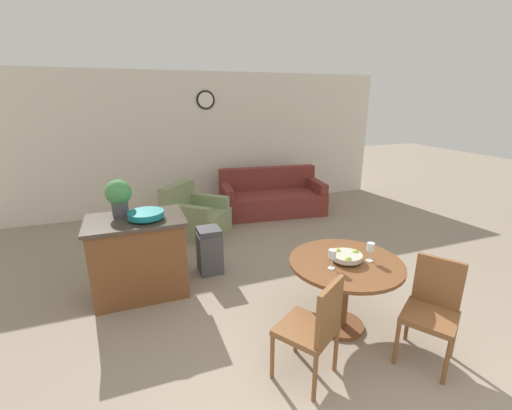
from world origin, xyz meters
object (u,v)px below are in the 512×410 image
wine_glass_left (332,255)px  wine_glass_right (371,248)px  dining_chair_near_right (433,306)px  couch (271,198)px  fruit_bowl (346,256)px  trash_bin (210,250)px  dining_chair_near_left (314,326)px  armchair (194,217)px  teal_bowl (146,215)px  kitchen_island (139,256)px  potted_plant (119,195)px  dining_table (345,277)px

wine_glass_left → wine_glass_right: bearing=0.2°
dining_chair_near_right → wine_glass_right: (-0.27, 0.53, 0.36)m
couch → fruit_bowl: bearing=-95.0°
dining_chair_near_right → trash_bin: bearing=0.2°
wine_glass_left → trash_bin: 1.93m
dining_chair_near_right → wine_glass_left: (-0.69, 0.53, 0.36)m
dining_chair_near_left → armchair: size_ratio=0.75×
fruit_bowl → couch: couch is taller
fruit_bowl → teal_bowl: bearing=142.5°
dining_chair_near_left → kitchen_island: (-1.23, 1.87, -0.04)m
wine_glass_left → trash_bin: (-0.75, 1.68, -0.57)m
fruit_bowl → potted_plant: bearing=141.4°
dining_table → wine_glass_right: size_ratio=5.82×
trash_bin → armchair: size_ratio=0.50×
wine_glass_right → teal_bowl: bearing=144.2°
dining_chair_near_left → teal_bowl: (-1.11, 1.80, 0.48)m
dining_chair_near_left → couch: size_ratio=0.44×
wine_glass_left → teal_bowl: (-1.51, 1.39, 0.12)m
fruit_bowl → kitchen_island: kitchen_island is taller
dining_table → teal_bowl: 2.21m
dining_chair_near_right → armchair: size_ratio=0.75×
wine_glass_right → trash_bin: size_ratio=0.30×
dining_table → fruit_bowl: bearing=54.8°
teal_bowl → fruit_bowl: bearing=-37.5°
armchair → kitchen_island: bearing=-169.1°
wine_glass_right → armchair: size_ratio=0.15×
dining_chair_near_left → teal_bowl: teal_bowl is taller
wine_glass_right → armchair: wine_glass_right is taller
wine_glass_left → armchair: 3.21m
wine_glass_right → potted_plant: potted_plant is taller
dining_chair_near_left → couch: (1.38, 4.08, -0.22)m
kitchen_island → teal_bowl: 0.54m
dining_chair_near_right → couch: bearing=-36.9°
dining_chair_near_right → kitchen_island: size_ratio=0.86×
fruit_bowl → wine_glass_right: 0.24m
kitchen_island → wine_glass_right: bearing=-35.5°
wine_glass_right → couch: wine_glass_right is taller
teal_bowl → dining_chair_near_right: bearing=-41.2°
fruit_bowl → teal_bowl: (-1.72, 1.32, 0.20)m
potted_plant → armchair: (1.09, 1.43, -0.88)m
potted_plant → armchair: bearing=52.7°
wine_glass_right → trash_bin: bearing=125.0°
fruit_bowl → couch: (0.77, 3.60, -0.50)m
teal_bowl → trash_bin: teal_bowl is taller
trash_bin → armchair: bearing=87.2°
wine_glass_right → kitchen_island: (-2.05, 1.46, -0.40)m
wine_glass_left → couch: wine_glass_left is taller
dining_table → armchair: (-0.89, 3.01, -0.28)m
dining_chair_near_left → wine_glass_right: 0.98m
wine_glass_right → armchair: 3.33m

